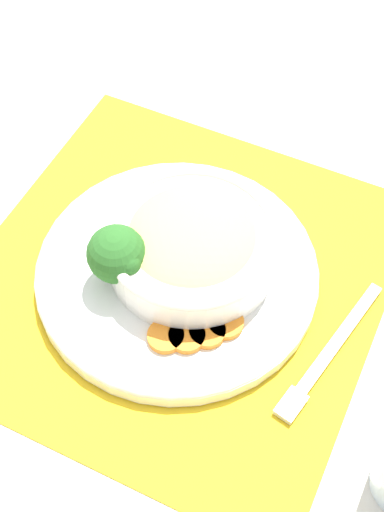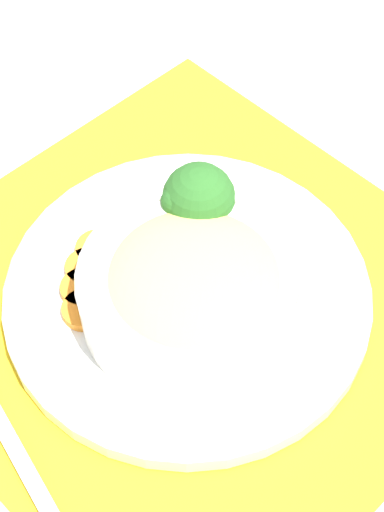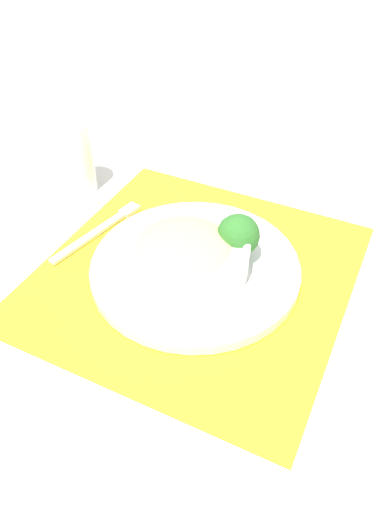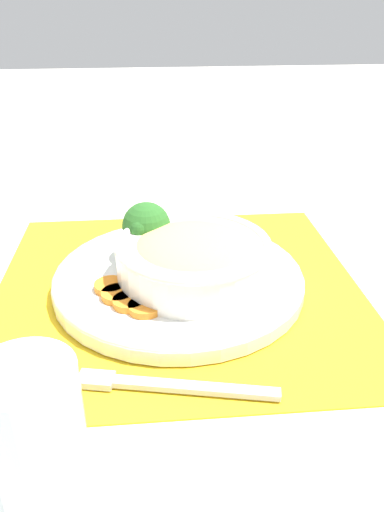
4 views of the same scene
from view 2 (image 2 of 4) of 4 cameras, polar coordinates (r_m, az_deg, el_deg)
ground_plane at (r=0.71m, az=-0.30°, el=-3.15°), size 4.00×4.00×0.00m
placemat at (r=0.70m, az=-0.30°, el=-3.06°), size 0.43×0.44×0.00m
plate at (r=0.69m, az=-0.31°, el=-2.45°), size 0.30×0.30×0.02m
bowl at (r=0.65m, az=0.13°, el=-2.12°), size 0.18×0.18×0.06m
broccoli_floret at (r=0.69m, az=0.41°, el=3.80°), size 0.06×0.06×0.07m
carrot_slice_near at (r=0.71m, az=-6.30°, el=0.48°), size 0.04×0.04×0.01m
carrot_slice_middle at (r=0.70m, az=-6.98°, el=-0.78°), size 0.04×0.04×0.01m
carrot_slice_far at (r=0.69m, az=-7.28°, el=-2.16°), size 0.04×0.04×0.01m
carrot_slice_extra at (r=0.68m, az=-7.15°, el=-3.58°), size 0.04×0.04×0.01m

